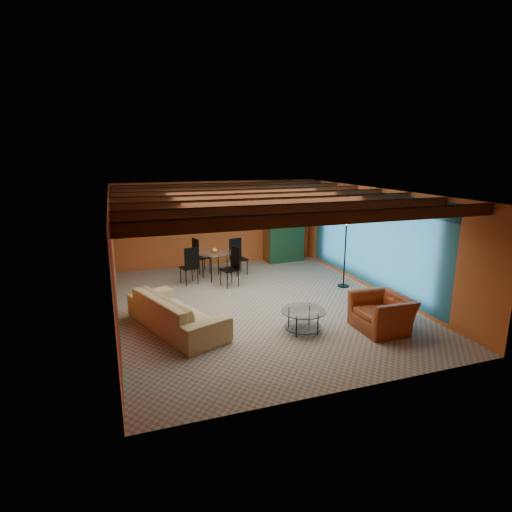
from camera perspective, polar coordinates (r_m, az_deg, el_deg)
name	(u,v)px	position (r m, az deg, el deg)	size (l,w,h in m)	color
room	(257,206)	(9.61, 0.18, 6.90)	(6.52, 8.01, 2.71)	gray
sofa	(176,312)	(8.73, -10.96, -7.58)	(2.57, 1.01, 0.75)	tan
armchair	(382,313)	(8.93, 17.01, -7.53)	(1.12, 0.98, 0.73)	maroon
coffee_table	(303,321)	(8.57, 6.53, -8.87)	(0.91, 0.91, 0.46)	white
dining_table	(215,261)	(11.94, -5.72, -0.65)	(2.09, 2.09, 1.09)	silver
armoire	(284,229)	(13.90, 3.85, 3.79)	(1.24, 0.61, 2.18)	brown
floor_lamp	(345,252)	(11.35, 12.21, 0.48)	(0.39, 0.39, 1.91)	black
ceiling_fan	(259,207)	(9.51, 0.40, 6.82)	(1.50, 1.50, 0.44)	#472614
painting	(190,216)	(13.18, -9.13, 5.54)	(1.05, 0.03, 0.65)	black
potted_plant	(284,189)	(13.73, 3.94, 9.18)	(0.39, 0.34, 0.44)	#26661E
vase	(214,239)	(11.79, -5.80, 2.33)	(0.18, 0.18, 0.18)	orange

